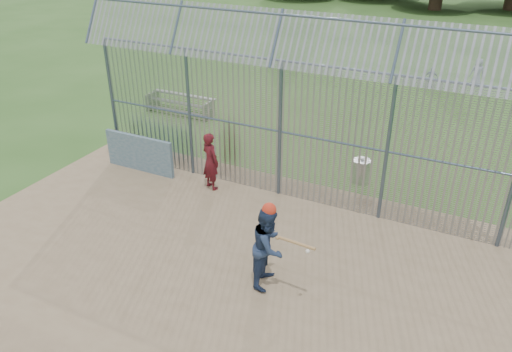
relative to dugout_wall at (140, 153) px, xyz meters
The scene contains 11 objects.
ground 5.47m from the dugout_wall, 32.23° to the right, with size 120.00×120.00×0.00m, color #2D511E.
dirt_infield 5.75m from the dugout_wall, 36.47° to the right, with size 14.00×10.00×0.02m, color #756047.
dugout_wall is the anchor object (origin of this frame).
batter 6.84m from the dugout_wall, 27.79° to the right, with size 0.93×0.72×1.91m, color navy.
onlooker 2.66m from the dugout_wall, ahead, with size 0.65×0.43×1.78m, color maroon.
bg_kid_standing 16.90m from the dugout_wall, 58.50° to the left, with size 0.66×0.43×1.35m, color slate.
bg_kid_seated 14.86m from the dugout_wall, 62.19° to the left, with size 0.60×0.25×1.02m, color slate.
batting_gear 7.04m from the dugout_wall, 27.59° to the right, with size 1.28×0.56×0.73m.
trash_can 7.01m from the dugout_wall, 20.10° to the left, with size 0.56×0.56×0.82m.
bleacher 5.29m from the dugout_wall, 110.34° to the left, with size 3.00×0.95×0.72m.
backstop_fence 6.66m from the dugout_wall, ahead, with size 20.09×0.81×5.30m.
Camera 1 is at (5.14, -8.36, 7.39)m, focal length 35.00 mm.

